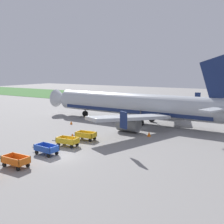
% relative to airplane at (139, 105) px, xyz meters
% --- Properties ---
extents(ground_plane, '(220.00, 220.00, 0.00)m').
position_rel_airplane_xyz_m(ground_plane, '(0.79, -20.52, -3.05)').
color(ground_plane, gray).
extents(grass_strip, '(220.00, 28.00, 0.06)m').
position_rel_airplane_xyz_m(grass_strip, '(0.79, 34.46, -3.02)').
color(grass_strip, '#3D7033').
rests_on(grass_strip, ground).
extents(airplane, '(37.57, 30.29, 11.34)m').
position_rel_airplane_xyz_m(airplane, '(0.00, 0.00, 0.00)').
color(airplane, '#B2B7BC').
rests_on(airplane, ground).
extents(baggage_cart_second_in_row, '(3.56, 1.43, 1.07)m').
position_rel_airplane_xyz_m(baggage_cart_second_in_row, '(-0.55, -24.93, -2.45)').
color(baggage_cart_second_in_row, orange).
rests_on(baggage_cart_second_in_row, ground).
extents(baggage_cart_third_in_row, '(3.59, 1.57, 1.07)m').
position_rel_airplane_xyz_m(baggage_cart_third_in_row, '(-0.84, -20.72, -2.45)').
color(baggage_cart_third_in_row, '#234CB2').
rests_on(baggage_cart_third_in_row, ground).
extents(baggage_cart_fourth_in_row, '(3.60, 1.61, 1.07)m').
position_rel_airplane_xyz_m(baggage_cart_fourth_in_row, '(-1.00, -17.12, -2.45)').
color(baggage_cart_fourth_in_row, gold).
rests_on(baggage_cart_fourth_in_row, ground).
extents(baggage_cart_far_end, '(3.61, 1.64, 1.07)m').
position_rel_airplane_xyz_m(baggage_cart_far_end, '(-0.86, -13.71, -2.45)').
color(baggage_cart_far_end, gold).
rests_on(baggage_cart_far_end, ground).
extents(traffic_cone_near_plane, '(0.53, 0.53, 0.70)m').
position_rel_airplane_xyz_m(traffic_cone_near_plane, '(-2.81, -14.06, -2.71)').
color(traffic_cone_near_plane, orange).
rests_on(traffic_cone_near_plane, ground).
extents(traffic_cone_mid_apron, '(0.52, 0.52, 0.68)m').
position_rel_airplane_xyz_m(traffic_cone_mid_apron, '(5.32, -7.72, -2.71)').
color(traffic_cone_mid_apron, orange).
rests_on(traffic_cone_mid_apron, ground).
extents(traffic_cone_by_carts, '(0.44, 0.44, 0.57)m').
position_rel_airplane_xyz_m(traffic_cone_by_carts, '(-9.01, -6.91, -2.77)').
color(traffic_cone_by_carts, orange).
rests_on(traffic_cone_by_carts, ground).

